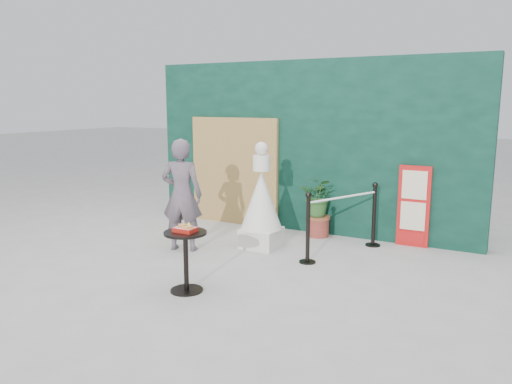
# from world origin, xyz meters

# --- Properties ---
(ground) EXTENTS (60.00, 60.00, 0.00)m
(ground) POSITION_xyz_m (0.00, 0.00, 0.00)
(ground) COLOR #ADAAA5
(ground) RESTS_ON ground
(back_wall) EXTENTS (6.00, 0.30, 3.00)m
(back_wall) POSITION_xyz_m (0.00, 3.15, 1.50)
(back_wall) COLOR black
(back_wall) RESTS_ON ground
(bamboo_fence) EXTENTS (1.80, 0.08, 2.00)m
(bamboo_fence) POSITION_xyz_m (-1.40, 2.94, 1.00)
(bamboo_fence) COLOR tan
(bamboo_fence) RESTS_ON ground
(woman) EXTENTS (0.73, 0.60, 1.74)m
(woman) POSITION_xyz_m (-1.22, 1.06, 0.87)
(woman) COLOR #655660
(woman) RESTS_ON ground
(menu_board) EXTENTS (0.50, 0.07, 1.30)m
(menu_board) POSITION_xyz_m (1.90, 2.95, 0.65)
(menu_board) COLOR red
(menu_board) RESTS_ON ground
(statue) EXTENTS (0.65, 0.65, 1.68)m
(statue) POSITION_xyz_m (-0.21, 1.76, 0.69)
(statue) COLOR white
(statue) RESTS_ON ground
(cafe_table) EXTENTS (0.52, 0.52, 0.75)m
(cafe_table) POSITION_xyz_m (-0.14, -0.34, 0.50)
(cafe_table) COLOR black
(cafe_table) RESTS_ON ground
(food_basket) EXTENTS (0.26, 0.19, 0.11)m
(food_basket) POSITION_xyz_m (-0.14, -0.34, 0.79)
(food_basket) COLOR #B51D13
(food_basket) RESTS_ON cafe_table
(planter) EXTENTS (0.60, 0.52, 1.02)m
(planter) POSITION_xyz_m (0.36, 2.81, 0.59)
(planter) COLOR brown
(planter) RESTS_ON ground
(stanchion_barrier) EXTENTS (0.84, 1.54, 1.03)m
(stanchion_barrier) POSITION_xyz_m (1.04, 2.03, 0.49)
(stanchion_barrier) COLOR black
(stanchion_barrier) RESTS_ON ground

